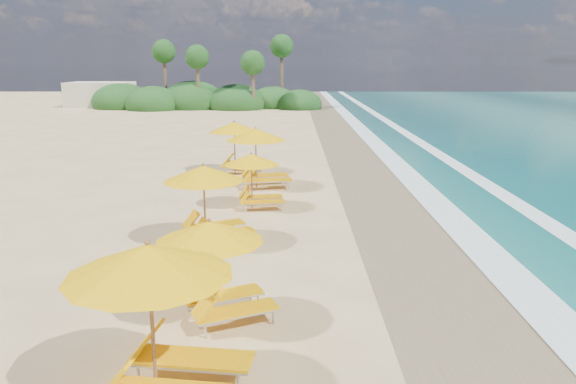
% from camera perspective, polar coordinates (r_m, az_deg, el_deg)
% --- Properties ---
extents(ground, '(160.00, 160.00, 0.00)m').
position_cam_1_polar(ground, '(17.54, 0.00, -3.82)').
color(ground, '#D9C07F').
rests_on(ground, ground).
extents(wet_sand, '(4.00, 160.00, 0.01)m').
position_cam_1_polar(wet_sand, '(17.96, 12.89, -3.73)').
color(wet_sand, '#877350').
rests_on(wet_sand, ground).
extents(surf_foam, '(4.00, 160.00, 0.01)m').
position_cam_1_polar(surf_foam, '(18.73, 21.00, -3.52)').
color(surf_foam, white).
rests_on(surf_foam, ground).
extents(station_0, '(3.02, 2.86, 2.60)m').
position_cam_1_polar(station_0, '(8.82, -12.66, -11.93)').
color(station_0, olive).
rests_on(station_0, ground).
extents(station_1, '(2.87, 2.86, 2.19)m').
position_cam_1_polar(station_1, '(11.26, -7.16, -7.30)').
color(station_1, olive).
rests_on(station_1, ground).
extents(station_2, '(3.10, 3.08, 2.36)m').
position_cam_1_polar(station_2, '(16.10, -7.99, -0.62)').
color(station_2, olive).
rests_on(station_2, ground).
extents(station_3, '(2.38, 2.25, 2.04)m').
position_cam_1_polar(station_3, '(19.79, -3.31, 1.56)').
color(station_3, olive).
rests_on(station_3, ground).
extents(station_4, '(3.04, 2.91, 2.54)m').
position_cam_1_polar(station_4, '(23.09, -2.84, 3.99)').
color(station_4, olive).
rests_on(station_4, ground).
extents(station_5, '(2.78, 2.60, 2.46)m').
position_cam_1_polar(station_5, '(26.29, -5.11, 5.00)').
color(station_5, olive).
rests_on(station_5, ground).
extents(treeline, '(25.80, 8.80, 9.74)m').
position_cam_1_polar(treeline, '(63.21, -8.90, 9.41)').
color(treeline, '#163D14').
rests_on(treeline, ground).
extents(beach_building, '(7.00, 5.00, 2.80)m').
position_cam_1_polar(beach_building, '(68.53, -18.73, 9.51)').
color(beach_building, beige).
rests_on(beach_building, ground).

